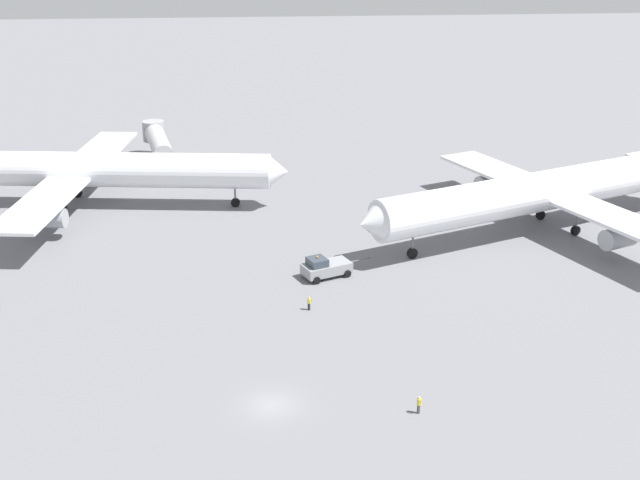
# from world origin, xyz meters

# --- Properties ---
(ground_plane) EXTENTS (600.00, 600.00, 0.00)m
(ground_plane) POSITION_xyz_m (0.00, 0.00, 0.00)
(ground_plane) COLOR slate
(airliner_at_gate_left) EXTENTS (57.55, 48.82, 16.25)m
(airliner_at_gate_left) POSITION_xyz_m (-24.66, 55.17, 5.32)
(airliner_at_gate_left) COLOR white
(airliner_at_gate_left) RESTS_ON ground
(airliner_being_pushed) EXTENTS (53.33, 43.07, 16.39)m
(airliner_being_pushed) POSITION_xyz_m (37.63, 38.85, 5.57)
(airliner_being_pushed) COLOR white
(airliner_being_pushed) RESTS_ON ground
(pushback_tug) EXTENTS (8.74, 4.76, 2.85)m
(pushback_tug) POSITION_xyz_m (7.22, 26.47, 1.21)
(pushback_tug) COLOR gray
(pushback_tug) RESTS_ON ground
(ground_crew_wing_walker_right) EXTENTS (0.36, 0.50, 1.64)m
(ground_crew_wing_walker_right) POSITION_xyz_m (12.39, -2.34, 0.85)
(ground_crew_wing_walker_right) COLOR #4C4C51
(ground_crew_wing_walker_right) RESTS_ON ground
(ground_crew_ramp_agent_by_cones) EXTENTS (0.43, 0.41, 1.56)m
(ground_crew_ramp_agent_by_cones) POSITION_xyz_m (4.64, 17.98, 0.81)
(ground_crew_ramp_agent_by_cones) COLOR black
(ground_crew_ramp_agent_by_cones) RESTS_ON ground
(jet_bridge) EXTENTS (6.73, 18.37, 6.08)m
(jet_bridge) POSITION_xyz_m (-16.67, 75.86, 4.30)
(jet_bridge) COLOR #B7B7BC
(jet_bridge) RESTS_ON ground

